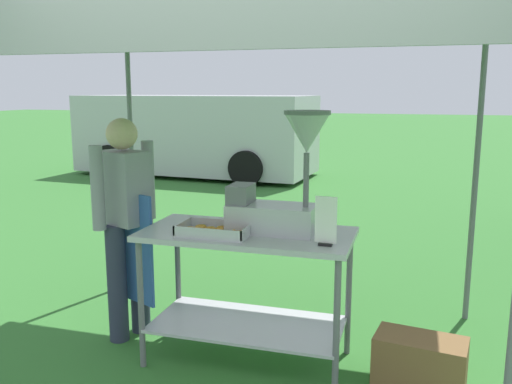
{
  "coord_description": "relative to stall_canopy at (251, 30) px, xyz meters",
  "views": [
    {
      "loc": [
        0.78,
        -2.38,
        1.8
      ],
      "look_at": [
        -0.25,
        1.06,
        1.12
      ],
      "focal_mm": 37.98,
      "sensor_mm": 36.0,
      "label": 1
    }
  ],
  "objects": [
    {
      "name": "menu_sign",
      "position": [
        0.54,
        -0.27,
        -1.15
      ],
      "size": [
        0.13,
        0.05,
        0.29
      ],
      "color": "black",
      "rests_on": "donut_cart"
    },
    {
      "name": "donut_fryer",
      "position": [
        0.22,
        -0.06,
        -0.96
      ],
      "size": [
        0.64,
        0.29,
        0.78
      ],
      "color": "#B7B7BC",
      "rests_on": "donut_cart"
    },
    {
      "name": "vendor",
      "position": [
        -0.94,
        0.01,
        -1.27
      ],
      "size": [
        0.46,
        0.52,
        1.61
      ],
      "color": "#2D3347",
      "rests_on": "ground"
    },
    {
      "name": "van_silver",
      "position": [
        -3.52,
        7.41,
        -1.29
      ],
      "size": [
        5.09,
        2.36,
        1.69
      ],
      "color": "#BCBCC1",
      "rests_on": "ground"
    },
    {
      "name": "donut_tray",
      "position": [
        -0.18,
        -0.24,
        -1.25
      ],
      "size": [
        0.45,
        0.27,
        0.07
      ],
      "color": "#B7B7BC",
      "rests_on": "donut_cart"
    },
    {
      "name": "stall_canopy",
      "position": [
        0.0,
        0.0,
        0.0
      ],
      "size": [
        3.14,
        2.19,
        2.25
      ],
      "color": "slate",
      "rests_on": "ground"
    },
    {
      "name": "supply_crate",
      "position": [
        1.11,
        -0.13,
        -2.01
      ],
      "size": [
        0.58,
        0.37,
        0.32
      ],
      "color": "brown",
      "rests_on": "ground"
    },
    {
      "name": "donut_cart",
      "position": [
        -0.0,
        -0.1,
        -1.52
      ],
      "size": [
        1.37,
        0.67,
        0.9
      ],
      "color": "#B7B7BC",
      "rests_on": "ground"
    },
    {
      "name": "ground_plane",
      "position": [
        0.25,
        5.04,
        -2.17
      ],
      "size": [
        70.0,
        70.0,
        0.0
      ],
      "primitive_type": "plane",
      "color": "#33702D"
    }
  ]
}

